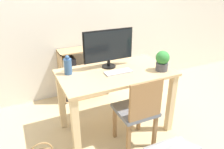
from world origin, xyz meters
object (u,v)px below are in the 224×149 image
chair (138,110)px  bookshelf (76,76)px  monitor (109,47)px  keyboard (118,72)px  vase (68,66)px  potted_plant (162,60)px

chair → bookshelf: 1.35m
monitor → keyboard: 0.31m
keyboard → monitor: bearing=97.6°
chair → bookshelf: (-0.29, 1.32, -0.10)m
monitor → vase: 0.50m
monitor → keyboard: (0.03, -0.20, -0.24)m
monitor → potted_plant: bearing=-34.9°
monitor → bookshelf: 1.04m
chair → bookshelf: bearing=109.6°
keyboard → potted_plant: bearing=-17.6°
vase → bookshelf: (0.28, 0.78, -0.50)m
monitor → bookshelf: bearing=104.1°
keyboard → vase: bearing=158.6°
keyboard → potted_plant: size_ratio=1.34×
monitor → bookshelf: size_ratio=0.77×
chair → monitor: bearing=107.3°
monitor → chair: 0.77m
chair → potted_plant: bearing=32.1°
potted_plant → vase: bearing=160.4°
keyboard → bookshelf: bearing=102.8°
chair → bookshelf: chair is taller
vase → potted_plant: 1.03m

